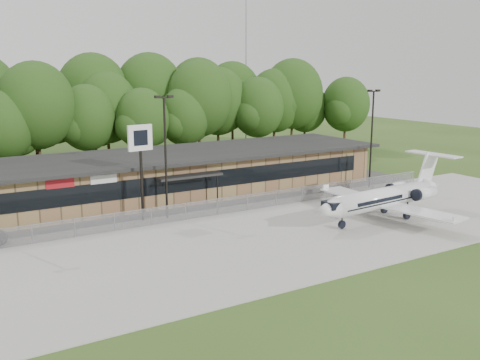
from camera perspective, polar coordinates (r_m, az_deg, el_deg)
ground at (r=34.61m, az=11.21°, el=-9.30°), size 160.00×160.00×0.00m
apron at (r=40.51m, az=3.61°, el=-5.87°), size 64.00×18.00×0.08m
parking_lot at (r=50.04m, az=-3.85°, el=-2.44°), size 50.00×9.00×0.06m
terminal at (r=53.48m, az=-6.05°, el=0.80°), size 41.00×11.65×4.30m
fence at (r=46.01m, az=-1.31°, el=-2.73°), size 46.00×0.04×1.52m
treeline at (r=69.49m, az=-12.48°, el=7.55°), size 72.00×12.00×15.00m
radio_mast at (r=84.14m, az=0.65°, el=11.93°), size 0.20×0.20×25.00m
light_pole_mid at (r=44.14m, az=-7.97°, el=3.42°), size 1.55×0.30×10.23m
light_pole_right at (r=57.06m, az=13.89°, el=5.08°), size 1.55×0.30×10.23m
business_jet at (r=45.72m, az=15.27°, el=-1.88°), size 15.28×13.63×5.14m
pole_sign at (r=43.66m, az=-10.57°, el=3.38°), size 2.09×0.47×7.94m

